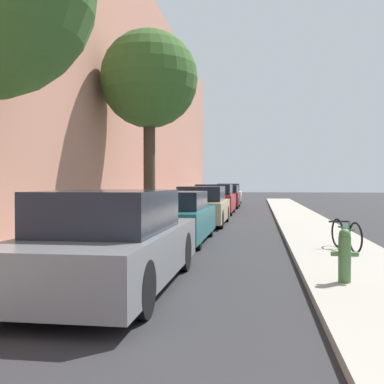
# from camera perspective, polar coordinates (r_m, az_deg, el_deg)

# --- Properties ---
(ground_plane) EXTENTS (120.00, 120.00, 0.00)m
(ground_plane) POSITION_cam_1_polar(r_m,az_deg,el_deg) (16.12, 3.90, -4.32)
(ground_plane) COLOR #28282B
(sidewalk_left) EXTENTS (2.00, 52.00, 0.12)m
(sidewalk_left) POSITION_cam_1_polar(r_m,az_deg,el_deg) (16.58, -6.16, -3.96)
(sidewalk_left) COLOR #9E998E
(sidewalk_left) RESTS_ON ground
(sidewalk_right) EXTENTS (2.00, 52.00, 0.12)m
(sidewalk_right) POSITION_cam_1_polar(r_m,az_deg,el_deg) (16.15, 14.24, -4.13)
(sidewalk_right) COLOR #9E998E
(sidewalk_right) RESTS_ON ground
(building_facade_left) EXTENTS (0.70, 52.00, 10.52)m
(building_facade_left) POSITION_cam_1_polar(r_m,az_deg,el_deg) (17.31, -10.66, 13.55)
(building_facade_left) COLOR tan
(building_facade_left) RESTS_ON ground
(parked_car_grey) EXTENTS (1.75, 4.63, 1.42)m
(parked_car_grey) POSITION_cam_1_polar(r_m,az_deg,el_deg) (6.78, -9.72, -6.14)
(parked_car_grey) COLOR black
(parked_car_grey) RESTS_ON ground
(parked_car_teal) EXTENTS (1.85, 4.24, 1.31)m
(parked_car_teal) POSITION_cam_1_polar(r_m,az_deg,el_deg) (11.91, -2.52, -3.20)
(parked_car_teal) COLOR black
(parked_car_teal) RESTS_ON ground
(parked_car_champagne) EXTENTS (1.71, 4.44, 1.41)m
(parked_car_champagne) POSITION_cam_1_polar(r_m,az_deg,el_deg) (16.79, 1.32, -1.82)
(parked_car_champagne) COLOR black
(parked_car_champagne) RESTS_ON ground
(parked_car_red) EXTENTS (1.86, 4.13, 1.46)m
(parked_car_red) POSITION_cam_1_polar(r_m,az_deg,el_deg) (22.76, 2.83, -0.97)
(parked_car_red) COLOR black
(parked_car_red) RESTS_ON ground
(parked_car_maroon) EXTENTS (1.77, 3.91, 1.39)m
(parked_car_maroon) POSITION_cam_1_polar(r_m,az_deg,el_deg) (28.47, 4.09, -0.60)
(parked_car_maroon) COLOR black
(parked_car_maroon) RESTS_ON ground
(parked_car_white) EXTENTS (1.75, 4.02, 1.48)m
(parked_car_white) POSITION_cam_1_polar(r_m,az_deg,el_deg) (33.68, 4.57, -0.30)
(parked_car_white) COLOR black
(parked_car_white) RESTS_ON ground
(street_tree_far) EXTENTS (3.14, 3.14, 6.33)m
(street_tree_far) POSITION_cam_1_polar(r_m,az_deg,el_deg) (15.32, -5.31, 13.56)
(street_tree_far) COLOR #423323
(street_tree_far) RESTS_ON sidewalk_left
(fire_hydrant) EXTENTS (0.38, 0.17, 0.76)m
(fire_hydrant) POSITION_cam_1_polar(r_m,az_deg,el_deg) (6.94, 18.35, -7.37)
(fire_hydrant) COLOR #47703D
(fire_hydrant) RESTS_ON sidewalk_right
(bicycle) EXTENTS (0.50, 1.52, 0.63)m
(bicycle) POSITION_cam_1_polar(r_m,az_deg,el_deg) (10.23, 18.48, -5.02)
(bicycle) COLOR black
(bicycle) RESTS_ON sidewalk_right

